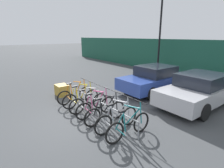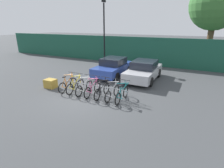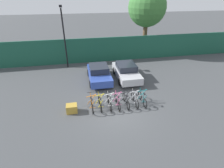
# 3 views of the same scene
# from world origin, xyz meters

# --- Properties ---
(ground_plane) EXTENTS (120.00, 120.00, 0.00)m
(ground_plane) POSITION_xyz_m (0.00, 0.00, 0.00)
(ground_plane) COLOR #424447
(hoarding_wall) EXTENTS (36.00, 0.16, 2.68)m
(hoarding_wall) POSITION_xyz_m (0.00, 9.50, 1.34)
(hoarding_wall) COLOR #19513D
(hoarding_wall) RESTS_ON ground
(bike_rack) EXTENTS (4.12, 0.04, 0.57)m
(bike_rack) POSITION_xyz_m (0.14, 0.68, 0.49)
(bike_rack) COLOR gray
(bike_rack) RESTS_ON ground
(bicycle_orange) EXTENTS (0.68, 1.71, 1.05)m
(bicycle_orange) POSITION_xyz_m (-1.65, 0.53, 0.38)
(bicycle_orange) COLOR black
(bicycle_orange) RESTS_ON ground
(bicycle_yellow) EXTENTS (0.68, 1.71, 1.05)m
(bicycle_yellow) POSITION_xyz_m (-1.09, 0.53, 0.38)
(bicycle_yellow) COLOR black
(bicycle_yellow) RESTS_ON ground
(bicycle_white) EXTENTS (0.68, 1.71, 1.05)m
(bicycle_white) POSITION_xyz_m (-0.44, 0.53, 0.38)
(bicycle_white) COLOR black
(bicycle_white) RESTS_ON ground
(bicycle_pink) EXTENTS (0.68, 1.71, 1.05)m
(bicycle_pink) POSITION_xyz_m (0.11, 0.53, 0.38)
(bicycle_pink) COLOR black
(bicycle_pink) RESTS_ON ground
(bicycle_black) EXTENTS (0.68, 1.71, 1.05)m
(bicycle_black) POSITION_xyz_m (0.73, 0.53, 0.38)
(bicycle_black) COLOR black
(bicycle_black) RESTS_ON ground
(bicycle_silver) EXTENTS (0.68, 1.71, 1.05)m
(bicycle_silver) POSITION_xyz_m (1.36, 0.53, 0.38)
(bicycle_silver) COLOR black
(bicycle_silver) RESTS_ON ground
(bicycle_teal) EXTENTS (0.68, 1.71, 1.05)m
(bicycle_teal) POSITION_xyz_m (1.93, 0.53, 0.38)
(bicycle_teal) COLOR black
(bicycle_teal) RESTS_ON ground
(car_blue) EXTENTS (1.91, 3.98, 1.40)m
(car_blue) POSITION_xyz_m (-0.61, 4.68, 0.69)
(car_blue) COLOR #2D479E
(car_blue) RESTS_ON ground
(car_silver) EXTENTS (1.91, 4.18, 1.40)m
(car_silver) POSITION_xyz_m (1.87, 4.66, 0.69)
(car_silver) COLOR #B7B7BC
(car_silver) RESTS_ON ground
(lamp_post) EXTENTS (0.24, 0.44, 6.01)m
(lamp_post) POSITION_xyz_m (-3.44, 8.50, 3.36)
(lamp_post) COLOR black
(lamp_post) RESTS_ON ground
(cargo_crate) EXTENTS (0.70, 0.56, 0.55)m
(cargo_crate) POSITION_xyz_m (-2.97, 0.42, 0.28)
(cargo_crate) COLOR #B28C33
(cargo_crate) RESTS_ON ground
(tree_behind_hoarding) EXTENTS (4.36, 4.36, 7.65)m
(tree_behind_hoarding) POSITION_xyz_m (5.98, 11.30, 5.43)
(tree_behind_hoarding) COLOR brown
(tree_behind_hoarding) RESTS_ON ground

